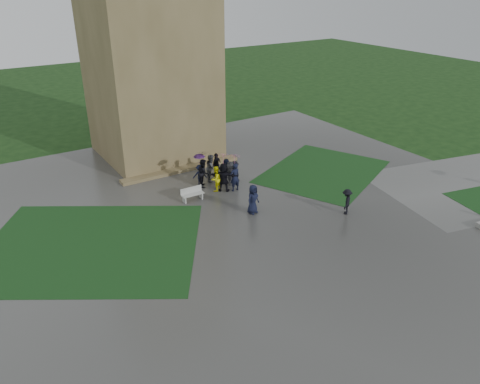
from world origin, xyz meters
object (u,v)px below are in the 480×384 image
bench (192,194)px  pedestrian_mid (253,199)px  tower (148,34)px  pedestrian_near (347,202)px

bench → pedestrian_mid: bearing=-56.6°
tower → pedestrian_near: size_ratio=11.61×
pedestrian_mid → tower: bearing=74.9°
tower → pedestrian_mid: size_ratio=10.02×
bench → pedestrian_near: (6.85, -6.47, 0.34)m
pedestrian_mid → bench: bearing=104.6°
tower → pedestrian_mid: (0.71, -12.54, -8.08)m
bench → pedestrian_near: 9.43m
pedestrian_mid → pedestrian_near: pedestrian_mid is taller
bench → pedestrian_mid: 4.15m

